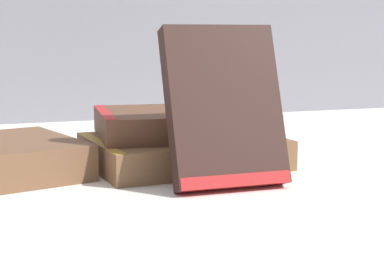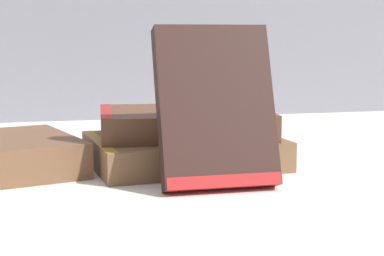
{
  "view_description": "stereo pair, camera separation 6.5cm",
  "coord_description": "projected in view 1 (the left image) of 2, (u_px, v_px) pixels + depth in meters",
  "views": [
    {
      "loc": [
        -0.22,
        -0.65,
        0.15
      ],
      "look_at": [
        0.02,
        0.02,
        0.04
      ],
      "focal_mm": 60.0,
      "sensor_mm": 36.0,
      "label": 1
    },
    {
      "loc": [
        -0.15,
        -0.67,
        0.15
      ],
      "look_at": [
        0.02,
        0.02,
        0.04
      ],
      "focal_mm": 60.0,
      "sensor_mm": 36.0,
      "label": 2
    }
  ],
  "objects": [
    {
      "name": "pocket_watch",
      "position": [
        218.0,
        108.0,
        0.73
      ],
      "size": [
        0.05,
        0.06,
        0.01
      ],
      "color": "silver",
      "rests_on": "book_flat_top"
    },
    {
      "name": "book_leaning_front",
      "position": [
        225.0,
        111.0,
        0.62
      ],
      "size": [
        0.11,
        0.07,
        0.16
      ],
      "rotation": [
        -0.33,
        0.0,
        0.0
      ],
      "color": "#331E19",
      "rests_on": "ground_plane"
    },
    {
      "name": "book_flat_bottom",
      "position": [
        178.0,
        151.0,
        0.73
      ],
      "size": [
        0.22,
        0.18,
        0.03
      ],
      "rotation": [
        0.0,
        0.0,
        0.08
      ],
      "color": "brown",
      "rests_on": "ground_plane"
    },
    {
      "name": "reading_glasses",
      "position": [
        103.0,
        142.0,
        0.88
      ],
      "size": [
        0.11,
        0.07,
        0.0
      ],
      "rotation": [
        0.0,
        0.0,
        0.23
      ],
      "color": "#ADADB2",
      "rests_on": "ground_plane"
    },
    {
      "name": "ground_plane",
      "position": [
        184.0,
        171.0,
        0.7
      ],
      "size": [
        3.0,
        3.0,
        0.0
      ],
      "primitive_type": "plane",
      "color": "white"
    },
    {
      "name": "book_flat_top",
      "position": [
        178.0,
        123.0,
        0.74
      ],
      "size": [
        0.2,
        0.16,
        0.03
      ],
      "rotation": [
        0.0,
        0.0,
        -0.09
      ],
      "color": "brown",
      "rests_on": "book_flat_bottom"
    }
  ]
}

